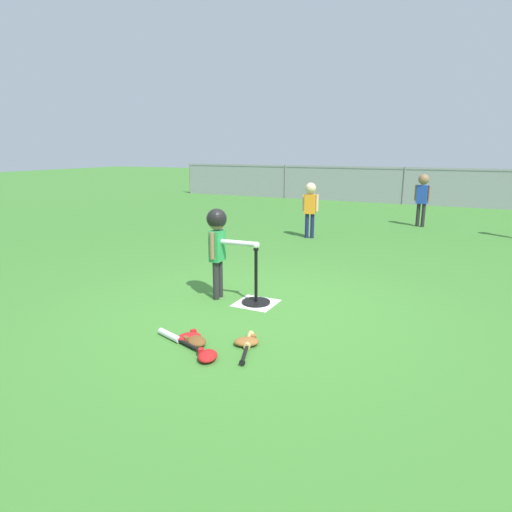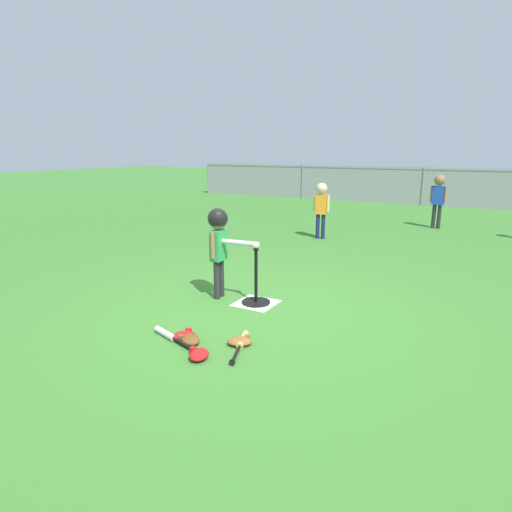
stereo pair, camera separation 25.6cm
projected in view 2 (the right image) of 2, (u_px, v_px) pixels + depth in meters
ground_plane at (256, 309)px, 4.78m from camera, size 60.00×60.00×0.00m
home_plate at (256, 303)px, 4.97m from camera, size 0.44×0.44×0.01m
batting_tee at (256, 295)px, 4.94m from camera, size 0.32×0.32×0.63m
baseball_on_tee at (256, 245)px, 4.81m from camera, size 0.07×0.07×0.07m
batter_child at (219, 235)px, 4.99m from camera, size 0.63×0.30×1.05m
fielder_deep_right at (321, 203)px, 8.39m from camera, size 0.31×0.21×1.07m
fielder_deep_left at (439, 194)px, 9.49m from camera, size 0.34×0.23×1.16m
spare_bat_silver at (169, 335)px, 4.04m from camera, size 0.59×0.24×0.06m
spare_bat_wood at (241, 343)px, 3.88m from camera, size 0.25×0.57×0.06m
glove_by_plate at (240, 341)px, 3.90m from camera, size 0.27×0.25×0.07m
glove_near_bats at (184, 335)px, 4.03m from camera, size 0.26×0.27×0.07m
glove_tossed_aside at (199, 354)px, 3.65m from camera, size 0.23×0.26×0.07m
glove_outfield_drop at (190, 340)px, 3.94m from camera, size 0.27×0.26×0.07m
outfield_fence at (423, 185)px, 13.44m from camera, size 16.06×0.06×1.15m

